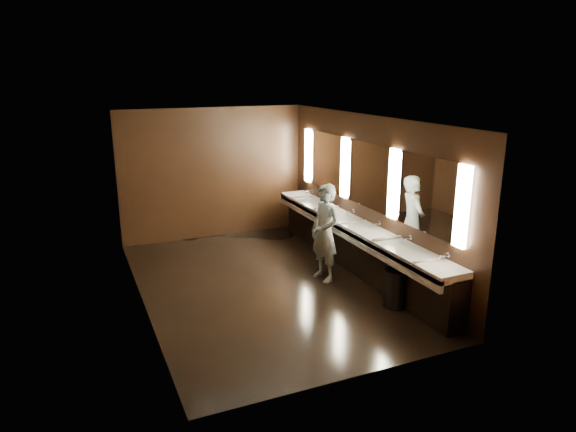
% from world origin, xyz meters
% --- Properties ---
extents(floor, '(6.00, 6.00, 0.00)m').
position_xyz_m(floor, '(0.00, 0.00, 0.00)').
color(floor, black).
rests_on(floor, ground).
extents(ceiling, '(4.00, 6.00, 0.02)m').
position_xyz_m(ceiling, '(0.00, 0.00, 2.80)').
color(ceiling, '#2D2D2B').
rests_on(ceiling, wall_back).
extents(wall_back, '(4.00, 0.02, 2.80)m').
position_xyz_m(wall_back, '(0.00, 3.00, 1.40)').
color(wall_back, black).
rests_on(wall_back, floor).
extents(wall_front, '(4.00, 0.02, 2.80)m').
position_xyz_m(wall_front, '(0.00, -3.00, 1.40)').
color(wall_front, black).
rests_on(wall_front, floor).
extents(wall_left, '(0.02, 6.00, 2.80)m').
position_xyz_m(wall_left, '(-2.00, 0.00, 1.40)').
color(wall_left, black).
rests_on(wall_left, floor).
extents(wall_right, '(0.02, 6.00, 2.80)m').
position_xyz_m(wall_right, '(2.00, 0.00, 1.40)').
color(wall_right, black).
rests_on(wall_right, floor).
extents(sink_counter, '(0.55, 5.40, 1.01)m').
position_xyz_m(sink_counter, '(1.79, 0.00, 0.50)').
color(sink_counter, black).
rests_on(sink_counter, floor).
extents(mirror_band, '(0.06, 5.03, 1.15)m').
position_xyz_m(mirror_band, '(1.98, -0.00, 1.75)').
color(mirror_band, '#FBF0CB').
rests_on(mirror_band, wall_right).
extents(person, '(0.52, 0.69, 1.70)m').
position_xyz_m(person, '(1.06, -0.17, 0.85)').
color(person, '#8EBAD3').
rests_on(person, floor).
extents(trash_bin, '(0.47, 0.47, 0.59)m').
position_xyz_m(trash_bin, '(1.58, -1.57, 0.30)').
color(trash_bin, black).
rests_on(trash_bin, floor).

